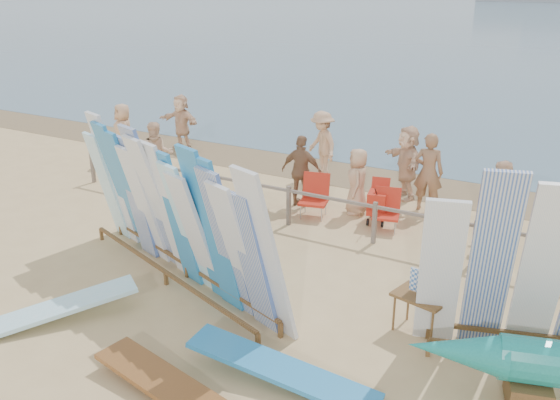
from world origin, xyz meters
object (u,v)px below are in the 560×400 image
Objects in this scene: main_surfboard_rack at (173,216)px; beachgoer_4 at (302,171)px; beach_chair_left at (314,204)px; beachgoer_7 at (428,172)px; beachgoer_0 at (124,133)px; beachgoer_5 at (407,162)px; side_surfboard_rack at (517,275)px; flat_board_d at (282,383)px; beachgoer_11 at (181,122)px; vendor_table at (420,313)px; stroller at (378,206)px; flat_board_c at (178,399)px; flat_board_b at (52,321)px; beachgoer_8 at (499,202)px; beach_chair_right at (386,218)px; beachgoer_6 at (357,181)px; beachgoer_3 at (322,144)px; beachgoer_2 at (157,155)px.

beachgoer_4 is (0.14, 4.53, -0.39)m from main_surfboard_rack.
beach_chair_left is 0.52× the size of beachgoer_7.
main_surfboard_rack is at bearing -12.46° from beachgoer_0.
side_surfboard_rack is at bearing -10.65° from beachgoer_5.
flat_board_d is at bearing -8.55° from beachgoer_0.
main_surfboard_rack is 6.39m from beachgoer_7.
flat_board_d is 12.49m from beachgoer_11.
vendor_table is 1.09× the size of stroller.
main_surfboard_rack reaches higher than flat_board_c.
vendor_table is at bearing 26.12° from main_surfboard_rack.
beachgoer_4 is (-5.42, 4.00, -0.45)m from side_surfboard_rack.
beachgoer_8 is (5.47, 6.76, 0.85)m from flat_board_b.
stroller is (-3.45, 3.92, -0.92)m from side_surfboard_rack.
beach_chair_right is at bearing 78.82° from main_surfboard_rack.
beachgoer_0 is at bearing 169.31° from vendor_table.
flat_board_b is 8.66m from beachgoer_7.
flat_board_c is 1.55× the size of beachgoer_11.
beachgoer_7 reaches higher than beachgoer_0.
beachgoer_6 is at bearing 30.98° from beachgoer_7.
flat_board_d is at bearing -80.81° from beach_chair_left.
side_surfboard_rack is 4.89m from beach_chair_right.
flat_board_c is 1.74× the size of beachgoer_6.
vendor_table is 0.57× the size of beachgoer_3.
beachgoer_11 is 6.44m from beachgoer_4.
beach_chair_right is at bearing 69.90° from beachgoer_7.
flat_board_d is at bearing -9.78° from beachgoer_6.
beachgoer_8 is 4.48m from beachgoer_4.
beachgoer_8 reaches higher than stroller.
beachgoer_8 reaches higher than flat_board_b.
beachgoer_3 is (-2.52, 9.37, 0.91)m from flat_board_c.
beachgoer_5 is at bearing 134.22° from beachgoer_6.
beachgoer_6 is (2.34, 6.78, 0.77)m from flat_board_b.
beachgoer_5 is at bearing 90.64° from main_surfboard_rack.
flat_board_c is at bearing -40.85° from beachgoer_3.
main_surfboard_rack reaches higher than beachgoer_3.
beachgoer_11 is (-5.68, 7.29, -0.38)m from main_surfboard_rack.
main_surfboard_rack is 3.17× the size of beachgoer_11.
stroller is 3.53m from beachgoer_3.
beachgoer_5 is at bearing 78.02° from stroller.
side_surfboard_rack reaches higher than vendor_table.
vendor_table is at bearing 131.20° from beachgoer_4.
main_surfboard_rack is 3.51m from flat_board_c.
beachgoer_2 is at bearing -0.66° from beachgoer_0.
beachgoer_7 reaches higher than flat_board_c.
beachgoer_4 is at bearing 23.48° from flat_board_c.
flat_board_d is (1.01, 0.97, 0.00)m from flat_board_c.
beachgoer_7 is 8.65m from beachgoer_11.
flat_board_b is 2.77× the size of beach_chair_left.
flat_board_b and flat_board_d have the same top height.
main_surfboard_rack is 1.91× the size of side_surfboard_rack.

